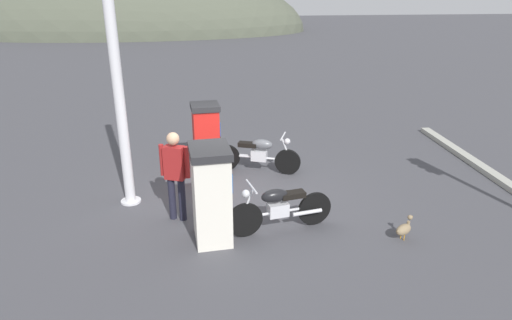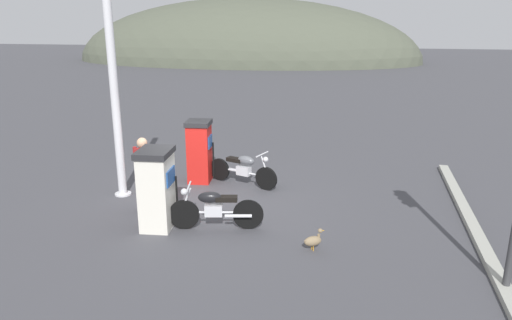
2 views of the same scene
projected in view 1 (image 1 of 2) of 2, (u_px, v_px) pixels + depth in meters
ground_plane at (237, 199)px, 9.10m from camera, size 120.00×120.00×0.00m
fuel_pump_near at (211, 194)px, 7.36m from camera, size 0.71×0.90×1.68m
fuel_pump_far at (206, 139)px, 10.09m from camera, size 0.67×0.71×1.65m
motorcycle_near_pump at (279, 207)px, 7.76m from camera, size 1.93×0.59×0.95m
motorcycle_far_pump at (258, 154)px, 10.31m from camera, size 1.94×0.91×0.94m
attendant_person at (175, 171)px, 7.97m from camera, size 0.56×0.32×1.70m
wandering_duck at (404, 229)px, 7.58m from camera, size 0.40×0.32×0.42m
canopy_support_pole at (118, 90)px, 8.15m from camera, size 0.40×0.40×4.74m
road_edge_kerb at (502, 181)px, 9.81m from camera, size 0.51×7.58×0.12m
distant_hill_main at (130, 32)px, 42.51m from camera, size 33.88×17.41×11.96m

